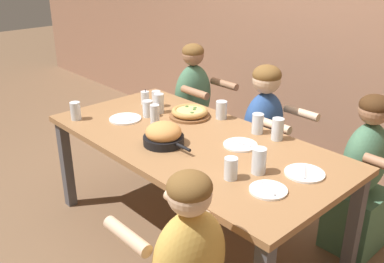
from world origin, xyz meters
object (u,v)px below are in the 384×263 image
at_px(drinking_glass_c, 76,112).
at_px(empty_plate_d, 305,173).
at_px(drinking_glass_g, 231,170).
at_px(diner_far_right, 362,183).
at_px(drinking_glass_b, 277,130).
at_px(skillet_bowl, 164,135).
at_px(cocktail_glass_blue, 145,98).
at_px(drinking_glass_j, 221,111).
at_px(pizza_board_main, 190,113).
at_px(empty_plate_b, 268,190).
at_px(empty_plate_a, 125,119).
at_px(drinking_glass_e, 156,100).
at_px(drinking_glass_i, 159,104).
at_px(diner_far_left, 193,114).
at_px(empty_plate_c, 240,145).
at_px(diner_far_center, 263,141).
at_px(drinking_glass_a, 258,124).
at_px(drinking_glass_d, 148,110).
at_px(drinking_glass_h, 155,115).
at_px(drinking_glass_f, 259,161).

bearing_deg(drinking_glass_c, empty_plate_d, 17.88).
height_order(drinking_glass_g, diner_far_right, diner_far_right).
distance_m(drinking_glass_b, drinking_glass_g, 0.61).
height_order(skillet_bowl, cocktail_glass_blue, skillet_bowl).
bearing_deg(drinking_glass_j, skillet_bowl, -84.27).
bearing_deg(pizza_board_main, empty_plate_b, -21.49).
xyz_separation_m(empty_plate_a, drinking_glass_e, (-0.07, 0.33, 0.05)).
bearing_deg(cocktail_glass_blue, drinking_glass_i, -9.95).
bearing_deg(diner_far_left, drinking_glass_b, 74.04).
xyz_separation_m(drinking_glass_b, drinking_glass_j, (-0.49, 0.00, -0.01)).
xyz_separation_m(empty_plate_c, drinking_glass_i, (-0.79, -0.00, 0.06)).
bearing_deg(empty_plate_a, diner_far_center, 54.81).
bearing_deg(drinking_glass_c, drinking_glass_a, 36.21).
bearing_deg(drinking_glass_j, cocktail_glass_blue, -161.19).
relative_size(drinking_glass_b, drinking_glass_e, 1.15).
bearing_deg(cocktail_glass_blue, empty_plate_c, -2.06).
relative_size(cocktail_glass_blue, diner_far_center, 0.11).
distance_m(skillet_bowl, drinking_glass_j, 0.58).
distance_m(drinking_glass_b, drinking_glass_c, 1.40).
relative_size(drinking_glass_g, diner_far_right, 0.11).
distance_m(empty_plate_b, drinking_glass_a, 0.74).
height_order(empty_plate_c, drinking_glass_j, drinking_glass_j).
bearing_deg(drinking_glass_b, drinking_glass_d, -157.99).
bearing_deg(drinking_glass_a, drinking_glass_b, 4.61).
height_order(drinking_glass_b, drinking_glass_g, drinking_glass_b).
xyz_separation_m(drinking_glass_d, drinking_glass_e, (-0.12, 0.18, 0.00)).
bearing_deg(empty_plate_b, drinking_glass_c, -171.82).
xyz_separation_m(drinking_glass_c, drinking_glass_h, (0.46, 0.34, 0.02)).
bearing_deg(drinking_glass_g, skillet_bowl, 178.30).
height_order(drinking_glass_d, drinking_glass_g, drinking_glass_g).
distance_m(drinking_glass_e, diner_far_center, 0.87).
relative_size(drinking_glass_j, diner_far_right, 0.12).
bearing_deg(cocktail_glass_blue, drinking_glass_h, -28.42).
relative_size(pizza_board_main, drinking_glass_i, 2.05).
bearing_deg(drinking_glass_c, empty_plate_b, 8.18).
distance_m(empty_plate_d, drinking_glass_h, 1.11).
distance_m(pizza_board_main, diner_far_right, 1.24).
relative_size(empty_plate_c, diner_far_center, 0.19).
bearing_deg(drinking_glass_f, empty_plate_c, 147.24).
bearing_deg(skillet_bowl, drinking_glass_b, 52.77).
xyz_separation_m(pizza_board_main, drinking_glass_a, (0.52, 0.13, 0.03)).
xyz_separation_m(drinking_glass_e, drinking_glass_h, (0.29, -0.24, 0.02)).
bearing_deg(empty_plate_d, drinking_glass_e, 176.51).
height_order(drinking_glass_f, drinking_glass_h, drinking_glass_h).
bearing_deg(drinking_glass_f, diner_far_left, 150.37).
bearing_deg(diner_far_right, drinking_glass_c, -56.28).
bearing_deg(drinking_glass_h, cocktail_glass_blue, 151.58).
relative_size(empty_plate_b, drinking_glass_f, 1.33).
bearing_deg(drinking_glass_h, diner_far_right, 32.53).
height_order(cocktail_glass_blue, diner_far_left, diner_far_left).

